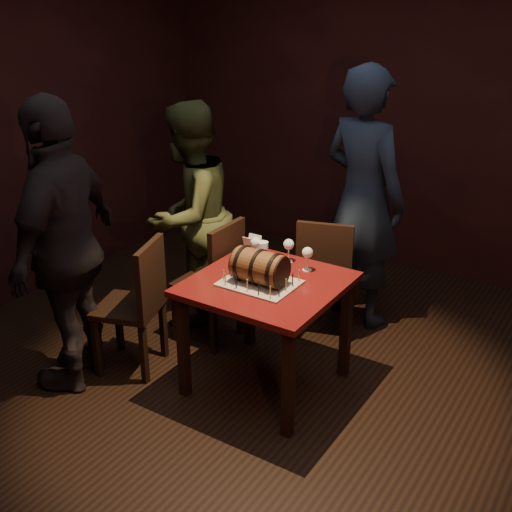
# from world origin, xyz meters

# --- Properties ---
(room_shell) EXTENTS (5.04, 5.04, 2.80)m
(room_shell) POSITION_xyz_m (0.00, 0.00, 1.40)
(room_shell) COLOR black
(room_shell) RESTS_ON ground
(pub_table) EXTENTS (0.90, 0.90, 0.75)m
(pub_table) POSITION_xyz_m (-0.07, 0.14, 0.64)
(pub_table) COLOR #4D0C0D
(pub_table) RESTS_ON ground
(cake_board) EXTENTS (0.45, 0.35, 0.01)m
(cake_board) POSITION_xyz_m (-0.09, 0.09, 0.76)
(cake_board) COLOR #A99C88
(cake_board) RESTS_ON pub_table
(barrel_cake) EXTENTS (0.38, 0.22, 0.22)m
(barrel_cake) POSITION_xyz_m (-0.09, 0.09, 0.87)
(barrel_cake) COLOR brown
(barrel_cake) RESTS_ON cake_board
(birthday_candles) EXTENTS (0.40, 0.30, 0.09)m
(birthday_candles) POSITION_xyz_m (-0.09, 0.09, 0.80)
(birthday_candles) COLOR #D9CF82
(birthday_candles) RESTS_ON cake_board
(wine_glass_left) EXTENTS (0.07, 0.07, 0.16)m
(wine_glass_left) POSITION_xyz_m (-0.31, 0.39, 0.87)
(wine_glass_left) COLOR silver
(wine_glass_left) RESTS_ON pub_table
(wine_glass_mid) EXTENTS (0.07, 0.07, 0.16)m
(wine_glass_mid) POSITION_xyz_m (-0.11, 0.48, 0.87)
(wine_glass_mid) COLOR silver
(wine_glass_mid) RESTS_ON pub_table
(wine_glass_right) EXTENTS (0.07, 0.07, 0.16)m
(wine_glass_right) POSITION_xyz_m (0.06, 0.42, 0.87)
(wine_glass_right) COLOR silver
(wine_glass_right) RESTS_ON pub_table
(pint_of_ale) EXTENTS (0.07, 0.07, 0.15)m
(pint_of_ale) POSITION_xyz_m (-0.24, 0.37, 0.82)
(pint_of_ale) COLOR silver
(pint_of_ale) RESTS_ON pub_table
(menu_card) EXTENTS (0.10, 0.05, 0.13)m
(menu_card) POSITION_xyz_m (-0.38, 0.45, 0.81)
(menu_card) COLOR white
(menu_card) RESTS_ON pub_table
(chair_back) EXTENTS (0.50, 0.50, 0.93)m
(chair_back) POSITION_xyz_m (-0.05, 0.92, 0.52)
(chair_back) COLOR black
(chair_back) RESTS_ON ground
(chair_left_rear) EXTENTS (0.40, 0.40, 0.93)m
(chair_left_rear) POSITION_xyz_m (-0.67, 0.43, 0.52)
(chair_left_rear) COLOR black
(chair_left_rear) RESTS_ON ground
(chair_left_front) EXTENTS (0.51, 0.51, 0.93)m
(chair_left_front) POSITION_xyz_m (-0.89, -0.15, 0.52)
(chair_left_front) COLOR black
(chair_left_front) RESTS_ON ground
(person_back) EXTENTS (0.82, 0.65, 1.96)m
(person_back) POSITION_xyz_m (0.03, 1.33, 0.98)
(person_back) COLOR #192333
(person_back) RESTS_ON ground
(person_left_rear) EXTENTS (0.66, 0.84, 1.70)m
(person_left_rear) POSITION_xyz_m (-1.05, 0.62, 0.85)
(person_left_rear) COLOR #353C1E
(person_left_rear) RESTS_ON ground
(person_left_front) EXTENTS (0.79, 1.20, 1.89)m
(person_left_front) POSITION_xyz_m (-1.17, -0.46, 0.94)
(person_left_front) COLOR black
(person_left_front) RESTS_ON ground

